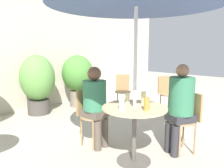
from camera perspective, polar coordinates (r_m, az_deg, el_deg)
name	(u,v)px	position (r m, az deg, el deg)	size (l,w,h in m)	color
ground_plane	(141,162)	(3.03, 7.62, -19.61)	(20.00, 20.00, 0.00)	#B2A899
storefront_wall	(21,47)	(5.51, -22.77, 8.84)	(10.00, 0.06, 3.00)	beige
cafe_table_near	(134,120)	(2.83, 5.85, -9.29)	(0.83, 0.83, 0.73)	#514C47
bistro_chair_0	(188,116)	(3.28, 19.15, -7.89)	(0.43, 0.42, 0.85)	#997F56
bistro_chair_1	(89,111)	(3.36, -6.05, -7.03)	(0.38, 0.39, 0.85)	#997F56
bistro_chair_2	(123,88)	(5.26, 2.83, -1.14)	(0.44, 0.44, 0.85)	#997F56
bistro_chair_3	(166,91)	(5.06, 13.97, -1.79)	(0.40, 0.41, 0.85)	#997F56
seated_person_0	(180,101)	(3.14, 17.39, -4.37)	(0.42, 0.40, 1.26)	#2D2D33
seated_person_1	(95,100)	(3.21, -4.37, -4.17)	(0.34, 0.36, 1.21)	brown
beer_glass_0	(147,104)	(2.63, 9.02, -5.18)	(0.07, 0.07, 0.16)	#B28433
beer_glass_1	(144,98)	(2.93, 8.25, -3.58)	(0.06, 0.06, 0.17)	beige
beer_glass_2	(127,98)	(2.94, 4.06, -3.74)	(0.06, 0.06, 0.14)	beige
beer_glass_3	(122,104)	(2.64, 2.57, -5.17)	(0.07, 0.07, 0.14)	silver
potted_plant_1	(38,81)	(5.16, -18.86, 0.72)	(0.77, 0.77, 1.33)	#47423D
potted_plant_2	(78,76)	(5.63, -8.95, 2.10)	(0.80, 0.80, 1.31)	slate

